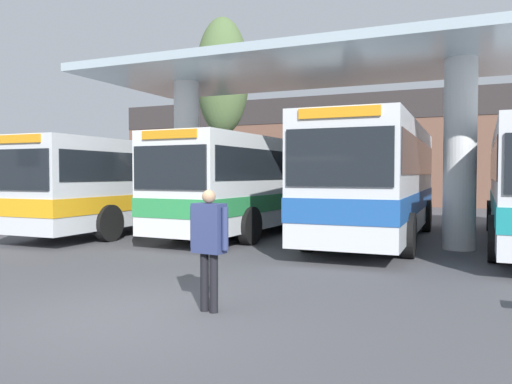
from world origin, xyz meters
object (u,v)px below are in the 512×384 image
pedestrian_waiting (209,237)px  parked_car_street (323,191)px  transit_bus_left_bay (144,181)px  transit_bus_center_bay (264,181)px  transit_bus_right_bay (377,177)px  poplar_tree_behind_left (223,78)px

pedestrian_waiting → parked_car_street: bearing=108.2°
transit_bus_left_bay → pedestrian_waiting: transit_bus_left_bay is taller
pedestrian_waiting → parked_car_street: size_ratio=0.40×
transit_bus_center_bay → transit_bus_right_bay: (4.15, -0.91, 0.15)m
pedestrian_waiting → parked_car_street: 22.27m
transit_bus_center_bay → transit_bus_right_bay: bearing=170.4°
transit_bus_left_bay → transit_bus_center_bay: size_ratio=1.01×
transit_bus_left_bay → transit_bus_center_bay: bearing=-167.1°
transit_bus_left_bay → transit_bus_right_bay: (8.49, 0.14, 0.19)m
transit_bus_left_bay → parked_car_street: transit_bus_left_bay is taller
transit_bus_center_bay → poplar_tree_behind_left: poplar_tree_behind_left is taller
parked_car_street → transit_bus_left_bay: bearing=-106.3°
transit_bus_center_bay → transit_bus_right_bay: 4.25m
transit_bus_right_bay → transit_bus_left_bay: bearing=0.3°
transit_bus_right_bay → parked_car_street: size_ratio=2.31×
transit_bus_right_bay → pedestrian_waiting: bearing=84.0°
transit_bus_right_bay → poplar_tree_behind_left: 12.02m
transit_bus_left_bay → poplar_tree_behind_left: size_ratio=1.18×
transit_bus_right_bay → pedestrian_waiting: size_ratio=5.78×
transit_bus_center_bay → parked_car_street: 11.89m
transit_bus_center_bay → parked_car_street: size_ratio=2.56×
transit_bus_right_bay → parked_car_street: transit_bus_right_bay is taller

